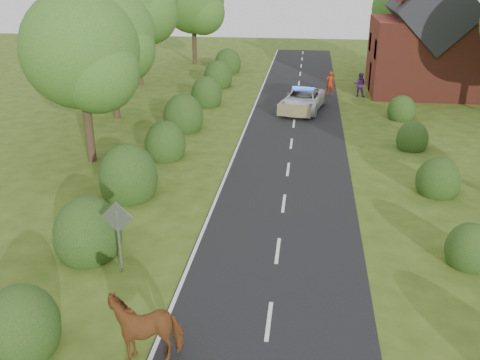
# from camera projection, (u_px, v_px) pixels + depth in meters

# --- Properties ---
(ground) EXTENTS (120.00, 120.00, 0.00)m
(ground) POSITION_uv_depth(u_px,v_px,m) (269.00, 321.00, 15.15)
(ground) COLOR #354C16
(road) EXTENTS (6.00, 70.00, 0.02)m
(road) POSITION_uv_depth(u_px,v_px,m) (291.00, 150.00, 28.91)
(road) COLOR black
(road) RESTS_ON ground
(road_markings) EXTENTS (4.96, 70.00, 0.01)m
(road_markings) POSITION_uv_depth(u_px,v_px,m) (257.00, 161.00, 27.19)
(road_markings) COLOR white
(road_markings) RESTS_ON road
(hedgerow_left) EXTENTS (2.75, 50.41, 3.00)m
(hedgerow_left) POSITION_uv_depth(u_px,v_px,m) (156.00, 152.00, 26.36)
(hedgerow_left) COLOR #143814
(hedgerow_left) RESTS_ON ground
(hedgerow_right) EXTENTS (2.10, 45.78, 2.10)m
(hedgerow_right) POSITION_uv_depth(u_px,v_px,m) (432.00, 171.00, 24.44)
(hedgerow_right) COLOR #143814
(hedgerow_right) RESTS_ON ground
(tree_left_a) EXTENTS (5.74, 5.60, 8.38)m
(tree_left_a) POSITION_uv_depth(u_px,v_px,m) (85.00, 56.00, 25.15)
(tree_left_a) COLOR #332316
(tree_left_a) RESTS_ON ground
(tree_left_b) EXTENTS (5.74, 5.60, 8.07)m
(tree_left_b) POSITION_uv_depth(u_px,v_px,m) (113.00, 39.00, 32.78)
(tree_left_b) COLOR #332316
(tree_left_b) RESTS_ON ground
(tree_left_c) EXTENTS (6.97, 6.80, 10.22)m
(tree_left_c) POSITION_uv_depth(u_px,v_px,m) (138.00, 2.00, 41.53)
(tree_left_c) COLOR #332316
(tree_left_c) RESTS_ON ground
(tree_left_d) EXTENTS (6.15, 6.00, 8.89)m
(tree_left_d) POSITION_uv_depth(u_px,v_px,m) (196.00, 4.00, 50.77)
(tree_left_d) COLOR #332316
(tree_left_d) RESTS_ON ground
(tree_right_c) EXTENTS (6.15, 6.00, 8.58)m
(tree_right_c) POSITION_uv_depth(u_px,v_px,m) (410.00, 12.00, 46.74)
(tree_right_c) COLOR #332316
(tree_right_c) RESTS_ON ground
(road_sign) EXTENTS (1.06, 0.08, 2.53)m
(road_sign) POSITION_uv_depth(u_px,v_px,m) (118.00, 227.00, 16.95)
(road_sign) COLOR gray
(road_sign) RESTS_ON ground
(house) EXTENTS (8.00, 7.40, 9.17)m
(house) POSITION_uv_depth(u_px,v_px,m) (427.00, 43.00, 40.10)
(house) COLOR brown
(house) RESTS_ON ground
(cow) EXTENTS (2.43, 1.83, 1.54)m
(cow) POSITION_uv_depth(u_px,v_px,m) (147.00, 328.00, 13.66)
(cow) COLOR brown
(cow) RESTS_ON ground
(police_van) EXTENTS (3.38, 5.68, 1.62)m
(police_van) POSITION_uv_depth(u_px,v_px,m) (303.00, 100.00, 36.16)
(police_van) COLOR silver
(police_van) RESTS_ON ground
(pedestrian_red) EXTENTS (0.68, 0.48, 1.78)m
(pedestrian_red) POSITION_uv_depth(u_px,v_px,m) (330.00, 83.00, 40.47)
(pedestrian_red) COLOR maroon
(pedestrian_red) RESTS_ON ground
(pedestrian_purple) EXTENTS (0.99, 0.84, 1.78)m
(pedestrian_purple) POSITION_uv_depth(u_px,v_px,m) (360.00, 85.00, 39.94)
(pedestrian_purple) COLOR #3B1950
(pedestrian_purple) RESTS_ON ground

